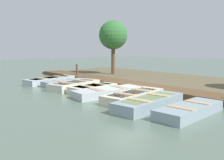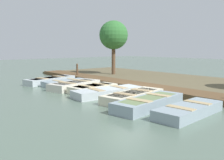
# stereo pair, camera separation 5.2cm
# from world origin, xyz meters

# --- Properties ---
(ground_plane) EXTENTS (80.00, 80.00, 0.00)m
(ground_plane) POSITION_xyz_m (0.00, 0.00, 0.00)
(ground_plane) COLOR #566B5B
(shore_bank) EXTENTS (8.00, 24.00, 0.15)m
(shore_bank) POSITION_xyz_m (-5.00, 0.00, 0.07)
(shore_bank) COLOR brown
(shore_bank) RESTS_ON ground_plane
(dock_walkway) EXTENTS (1.54, 22.38, 0.27)m
(dock_walkway) POSITION_xyz_m (-1.54, 0.00, 0.13)
(dock_walkway) COLOR brown
(dock_walkway) RESTS_ON ground_plane
(rowboat_0) EXTENTS (3.69, 1.80, 0.41)m
(rowboat_0) POSITION_xyz_m (1.38, -5.71, 0.20)
(rowboat_0) COLOR #B2BCC1
(rowboat_0) RESTS_ON ground_plane
(rowboat_1) EXTENTS (2.94, 1.28, 0.36)m
(rowboat_1) POSITION_xyz_m (1.10, -4.19, 0.17)
(rowboat_1) COLOR #8C9EA8
(rowboat_1) RESTS_ON ground_plane
(rowboat_2) EXTENTS (3.34, 1.96, 0.42)m
(rowboat_2) POSITION_xyz_m (1.32, -2.81, 0.21)
(rowboat_2) COLOR beige
(rowboat_2) RESTS_ON ground_plane
(rowboat_3) EXTENTS (2.76, 1.40, 0.38)m
(rowboat_3) POSITION_xyz_m (1.11, -1.29, 0.19)
(rowboat_3) COLOR beige
(rowboat_3) RESTS_ON ground_plane
(rowboat_4) EXTENTS (3.65, 1.44, 0.39)m
(rowboat_4) POSITION_xyz_m (1.22, 0.09, 0.19)
(rowboat_4) COLOR #B2BCC1
(rowboat_4) RESTS_ON ground_plane
(rowboat_5) EXTENTS (3.50, 1.64, 0.41)m
(rowboat_5) POSITION_xyz_m (1.08, 1.68, 0.21)
(rowboat_5) COLOR beige
(rowboat_5) RESTS_ON ground_plane
(rowboat_6) EXTENTS (3.67, 1.57, 0.44)m
(rowboat_6) POSITION_xyz_m (1.57, 3.03, 0.22)
(rowboat_6) COLOR #8C9EA8
(rowboat_6) RESTS_ON ground_plane
(rowboat_7) EXTENTS (3.15, 1.27, 0.39)m
(rowboat_7) POSITION_xyz_m (1.34, 4.66, 0.19)
(rowboat_7) COLOR #8C9EA8
(rowboat_7) RESTS_ON ground_plane
(mooring_post_near) EXTENTS (0.14, 0.14, 1.13)m
(mooring_post_near) POSITION_xyz_m (-1.43, -6.85, 0.57)
(mooring_post_near) COLOR brown
(mooring_post_near) RESTS_ON ground_plane
(park_tree_far_left) EXTENTS (2.33, 2.33, 4.52)m
(park_tree_far_left) POSITION_xyz_m (-4.54, -6.20, 3.31)
(park_tree_far_left) COLOR brown
(park_tree_far_left) RESTS_ON ground_plane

